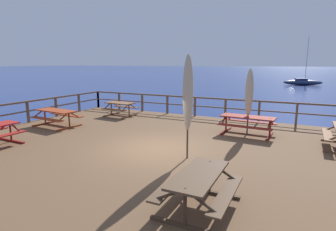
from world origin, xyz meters
TOP-DOWN VIEW (x-y plane):
  - ground_plane at (0.00, 0.00)m, footprint 600.00×600.00m
  - wooden_deck at (0.00, 0.00)m, footprint 15.77×12.55m
  - railing_waterside_far at (-0.00, 6.12)m, footprint 15.57×0.10m
  - railing_side_left at (-7.73, -0.00)m, footprint 0.10×12.35m
  - picnic_table_mid_right at (2.50, 3.31)m, footprint 2.25×1.53m
  - picnic_table_mid_left at (-4.63, 4.29)m, footprint 1.68×1.48m
  - picnic_table_mid_centre at (2.70, -3.15)m, footprint 1.41×1.85m
  - picnic_table_back_left at (-5.82, 0.93)m, footprint 2.21×1.57m
  - patio_umbrella_tall_back_right at (2.50, 3.35)m, footprint 0.32×0.32m
  - patio_umbrella_short_mid at (1.35, -0.46)m, footprint 0.32×0.32m
  - sailboat_distant at (4.53, 41.84)m, footprint 6.23×3.17m

SIDE VIEW (x-z plane):
  - ground_plane at x=0.00m, z-range 0.00..0.00m
  - wooden_deck at x=0.00m, z-range 0.00..0.66m
  - sailboat_distant at x=4.53m, z-range -3.35..4.37m
  - picnic_table_mid_left at x=-4.63m, z-range 0.82..1.59m
  - picnic_table_mid_centre at x=2.70m, z-range 0.83..1.60m
  - picnic_table_back_left at x=-5.82m, z-range 0.83..1.61m
  - picnic_table_mid_right at x=2.50m, z-range 0.84..1.61m
  - railing_side_left at x=-7.73m, z-range 0.86..1.95m
  - railing_waterside_far at x=0.00m, z-range 0.86..1.95m
  - patio_umbrella_tall_back_right at x=2.50m, z-range 1.03..3.75m
  - patio_umbrella_short_mid at x=1.35m, z-range 1.09..4.29m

